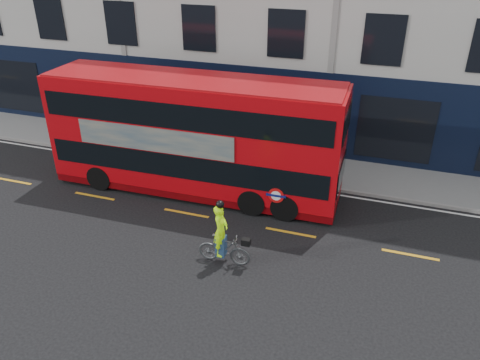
% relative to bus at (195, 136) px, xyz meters
% --- Properties ---
extents(ground, '(120.00, 120.00, 0.00)m').
position_rel_bus_xyz_m(ground, '(4.34, -3.35, -2.37)').
color(ground, black).
rests_on(ground, ground).
extents(pavement, '(60.00, 3.00, 0.12)m').
position_rel_bus_xyz_m(pavement, '(4.34, 3.15, -2.31)').
color(pavement, gray).
rests_on(pavement, ground).
extents(kerb, '(60.00, 0.12, 0.13)m').
position_rel_bus_xyz_m(kerb, '(4.34, 1.65, -2.30)').
color(kerb, gray).
rests_on(kerb, ground).
extents(road_edge_line, '(58.00, 0.10, 0.01)m').
position_rel_bus_xyz_m(road_edge_line, '(4.34, 1.35, -2.37)').
color(road_edge_line, silver).
rests_on(road_edge_line, ground).
extents(lane_dashes, '(58.00, 0.12, 0.01)m').
position_rel_bus_xyz_m(lane_dashes, '(4.34, -1.85, -2.37)').
color(lane_dashes, orange).
rests_on(lane_dashes, ground).
extents(bus, '(11.52, 2.85, 4.62)m').
position_rel_bus_xyz_m(bus, '(0.00, 0.00, 0.00)').
color(bus, '#BD070E').
rests_on(bus, ground).
extents(cyclist, '(1.72, 0.65, 2.27)m').
position_rel_bus_xyz_m(cyclist, '(2.67, -4.16, -1.61)').
color(cyclist, '#4A4D4F').
rests_on(cyclist, ground).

